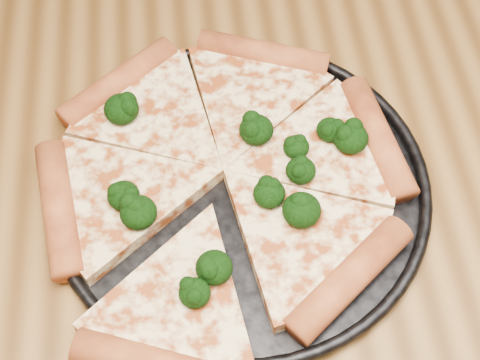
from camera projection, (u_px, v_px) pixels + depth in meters
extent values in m
cube|color=brown|center=(274.00, 172.00, 0.65)|extent=(1.20, 0.90, 0.04)
cylinder|color=black|center=(240.00, 188.00, 0.62)|extent=(0.33, 0.33, 0.01)
torus|color=black|center=(240.00, 184.00, 0.61)|extent=(0.34, 0.34, 0.01)
cylinder|color=#CA6532|center=(378.00, 137.00, 0.63)|extent=(0.05, 0.13, 0.03)
cylinder|color=#CA6532|center=(263.00, 54.00, 0.68)|extent=(0.13, 0.07, 0.03)
cylinder|color=#CA6532|center=(119.00, 83.00, 0.66)|extent=(0.12, 0.10, 0.03)
cylinder|color=#CA6532|center=(59.00, 208.00, 0.59)|extent=(0.05, 0.13, 0.03)
cylinder|color=#CA6532|center=(350.00, 278.00, 0.55)|extent=(0.12, 0.10, 0.03)
ellipsoid|color=black|center=(302.00, 210.00, 0.57)|extent=(0.03, 0.03, 0.02)
ellipsoid|color=black|center=(256.00, 130.00, 0.62)|extent=(0.03, 0.03, 0.02)
ellipsoid|color=black|center=(214.00, 267.00, 0.54)|extent=(0.03, 0.03, 0.02)
ellipsoid|color=black|center=(123.00, 196.00, 0.58)|extent=(0.03, 0.03, 0.02)
ellipsoid|color=black|center=(269.00, 193.00, 0.58)|extent=(0.03, 0.03, 0.02)
ellipsoid|color=black|center=(301.00, 170.00, 0.60)|extent=(0.03, 0.03, 0.02)
ellipsoid|color=black|center=(138.00, 212.00, 0.57)|extent=(0.03, 0.03, 0.02)
ellipsoid|color=black|center=(296.00, 147.00, 0.61)|extent=(0.02, 0.02, 0.02)
ellipsoid|color=black|center=(351.00, 138.00, 0.61)|extent=(0.03, 0.03, 0.02)
ellipsoid|color=black|center=(330.00, 130.00, 0.62)|extent=(0.03, 0.03, 0.02)
ellipsoid|color=black|center=(121.00, 109.00, 0.63)|extent=(0.03, 0.03, 0.02)
ellipsoid|color=black|center=(195.00, 293.00, 0.53)|extent=(0.03, 0.03, 0.02)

